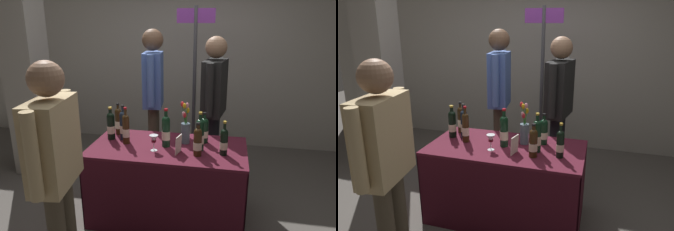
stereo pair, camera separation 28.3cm
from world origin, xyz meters
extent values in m
plane|color=#514C47|center=(0.00, 0.00, 0.00)|extent=(12.00, 12.00, 0.00)
cube|color=#9E998E|center=(0.00, 2.09, 1.24)|extent=(7.66, 0.12, 2.48)
cube|color=gray|center=(-1.86, 0.68, 1.70)|extent=(0.39, 0.39, 3.40)
cube|color=#4C1423|center=(0.00, 0.00, 0.73)|extent=(1.44, 0.76, 0.02)
cube|color=#3E101D|center=(0.00, -0.37, 0.36)|extent=(1.44, 0.01, 0.71)
cube|color=#3E101D|center=(0.00, 0.37, 0.36)|extent=(1.44, 0.01, 0.71)
cube|color=#3E101D|center=(-0.71, 0.00, 0.36)|extent=(0.01, 0.76, 0.71)
cube|color=#3E101D|center=(0.71, 0.00, 0.36)|extent=(0.01, 0.76, 0.71)
cylinder|color=black|center=(-0.02, 0.00, 0.87)|extent=(0.08, 0.08, 0.26)
sphere|color=black|center=(-0.02, 0.00, 0.99)|extent=(0.07, 0.07, 0.07)
cylinder|color=black|center=(-0.02, 0.00, 1.04)|extent=(0.03, 0.03, 0.09)
cylinder|color=maroon|center=(-0.02, 0.00, 1.09)|extent=(0.04, 0.04, 0.02)
cylinder|color=beige|center=(-0.02, 0.00, 0.85)|extent=(0.08, 0.08, 0.08)
cylinder|color=black|center=(-0.59, 0.08, 0.85)|extent=(0.08, 0.08, 0.23)
sphere|color=black|center=(-0.59, 0.08, 0.97)|extent=(0.07, 0.07, 0.07)
cylinder|color=black|center=(-0.59, 0.08, 1.01)|extent=(0.03, 0.03, 0.07)
cylinder|color=#B7932D|center=(-0.59, 0.08, 1.06)|extent=(0.04, 0.04, 0.02)
cylinder|color=beige|center=(-0.59, 0.08, 0.84)|extent=(0.08, 0.08, 0.07)
cylinder|color=black|center=(0.32, 0.17, 0.84)|extent=(0.08, 0.08, 0.21)
sphere|color=black|center=(0.32, 0.17, 0.94)|extent=(0.08, 0.08, 0.08)
cylinder|color=black|center=(0.32, 0.17, 0.98)|extent=(0.03, 0.03, 0.07)
cylinder|color=black|center=(0.32, 0.17, 1.03)|extent=(0.03, 0.03, 0.02)
cylinder|color=beige|center=(0.32, 0.17, 0.82)|extent=(0.08, 0.08, 0.07)
cylinder|color=#38230F|center=(0.29, -0.15, 0.85)|extent=(0.07, 0.07, 0.22)
sphere|color=#38230F|center=(0.29, -0.15, 0.95)|extent=(0.07, 0.07, 0.07)
cylinder|color=#38230F|center=(0.29, -0.15, 0.99)|extent=(0.03, 0.03, 0.07)
cylinder|color=black|center=(0.29, -0.15, 1.03)|extent=(0.04, 0.04, 0.02)
cylinder|color=beige|center=(0.29, -0.15, 0.83)|extent=(0.07, 0.07, 0.07)
cylinder|color=#192333|center=(-0.46, 0.10, 0.86)|extent=(0.07, 0.07, 0.25)
sphere|color=#192333|center=(-0.46, 0.10, 0.99)|extent=(0.07, 0.07, 0.07)
cylinder|color=#192333|center=(-0.46, 0.10, 1.03)|extent=(0.03, 0.03, 0.08)
cylinder|color=black|center=(-0.46, 0.10, 1.08)|extent=(0.03, 0.03, 0.02)
cylinder|color=beige|center=(-0.46, 0.10, 0.84)|extent=(0.07, 0.07, 0.08)
cylinder|color=#38230F|center=(-0.56, 0.23, 0.86)|extent=(0.07, 0.07, 0.24)
sphere|color=#38230F|center=(-0.56, 0.23, 0.98)|extent=(0.07, 0.07, 0.07)
cylinder|color=#38230F|center=(-0.56, 0.23, 1.01)|extent=(0.02, 0.02, 0.07)
cylinder|color=black|center=(-0.56, 0.23, 1.06)|extent=(0.03, 0.03, 0.02)
cylinder|color=beige|center=(-0.56, 0.23, 0.84)|extent=(0.07, 0.07, 0.08)
cylinder|color=#38230F|center=(-0.40, 0.00, 0.86)|extent=(0.07, 0.07, 0.25)
sphere|color=#38230F|center=(-0.40, 0.00, 0.99)|extent=(0.06, 0.06, 0.06)
cylinder|color=#38230F|center=(-0.40, 0.00, 1.03)|extent=(0.03, 0.03, 0.08)
cylinder|color=maroon|center=(-0.40, 0.00, 1.08)|extent=(0.03, 0.03, 0.02)
cylinder|color=beige|center=(-0.40, 0.00, 0.84)|extent=(0.07, 0.07, 0.08)
cylinder|color=black|center=(0.51, -0.09, 0.84)|extent=(0.07, 0.07, 0.21)
sphere|color=black|center=(0.51, -0.09, 0.94)|extent=(0.06, 0.06, 0.06)
cylinder|color=black|center=(0.51, -0.09, 0.98)|extent=(0.02, 0.02, 0.08)
cylinder|color=#B7932D|center=(0.51, -0.09, 1.04)|extent=(0.03, 0.03, 0.02)
cylinder|color=beige|center=(0.51, -0.09, 0.82)|extent=(0.07, 0.07, 0.07)
cylinder|color=black|center=(0.30, -0.03, 0.87)|extent=(0.07, 0.07, 0.26)
sphere|color=black|center=(0.30, -0.03, 0.99)|extent=(0.07, 0.07, 0.07)
cylinder|color=black|center=(0.30, -0.03, 1.04)|extent=(0.03, 0.03, 0.09)
cylinder|color=#B7932D|center=(0.30, -0.03, 1.09)|extent=(0.03, 0.03, 0.02)
cylinder|color=beige|center=(0.30, -0.03, 0.85)|extent=(0.08, 0.08, 0.08)
cylinder|color=silver|center=(0.26, 0.26, 0.74)|extent=(0.07, 0.07, 0.00)
cylinder|color=silver|center=(0.26, 0.26, 0.78)|extent=(0.01, 0.01, 0.08)
cone|color=silver|center=(0.26, 0.26, 0.85)|extent=(0.06, 0.06, 0.06)
cylinder|color=#590C19|center=(0.26, 0.26, 0.83)|extent=(0.03, 0.03, 0.02)
cylinder|color=silver|center=(-0.11, -0.12, 0.74)|extent=(0.06, 0.06, 0.00)
cylinder|color=silver|center=(-0.11, -0.12, 0.78)|extent=(0.01, 0.01, 0.07)
cone|color=silver|center=(-0.11, -0.12, 0.85)|extent=(0.08, 0.08, 0.07)
cylinder|color=#590C19|center=(-0.11, -0.12, 0.83)|extent=(0.04, 0.04, 0.02)
cylinder|color=slate|center=(0.14, 0.12, 0.84)|extent=(0.08, 0.08, 0.20)
cylinder|color=#38722D|center=(0.15, 0.12, 0.93)|extent=(0.04, 0.03, 0.19)
ellipsoid|color=pink|center=(0.13, 0.11, 1.03)|extent=(0.03, 0.03, 0.05)
cylinder|color=#38722D|center=(0.15, 0.14, 0.95)|extent=(0.04, 0.02, 0.22)
ellipsoid|color=gold|center=(0.16, 0.13, 1.06)|extent=(0.03, 0.03, 0.05)
cylinder|color=#38722D|center=(0.14, 0.10, 0.93)|extent=(0.02, 0.02, 0.18)
ellipsoid|color=red|center=(0.14, 0.10, 1.02)|extent=(0.03, 0.03, 0.05)
cylinder|color=#38722D|center=(0.15, 0.12, 0.97)|extent=(0.04, 0.05, 0.27)
ellipsoid|color=gold|center=(0.14, 0.10, 1.11)|extent=(0.03, 0.03, 0.05)
cylinder|color=#38722D|center=(0.13, 0.13, 0.98)|extent=(0.04, 0.04, 0.28)
ellipsoid|color=red|center=(0.11, 0.12, 1.12)|extent=(0.03, 0.03, 0.05)
cylinder|color=#38722D|center=(0.15, 0.12, 0.97)|extent=(0.04, 0.02, 0.28)
ellipsoid|color=pink|center=(0.16, 0.11, 1.11)|extent=(0.03, 0.03, 0.05)
cube|color=silver|center=(0.12, -0.14, 0.82)|extent=(0.04, 0.12, 0.16)
cylinder|color=#4C4233|center=(-0.36, 0.93, 0.44)|extent=(0.12, 0.12, 0.89)
cylinder|color=#4C4233|center=(-0.34, 0.79, 0.44)|extent=(0.12, 0.12, 0.89)
cube|color=#4C6BB7|center=(-0.35, 0.86, 1.20)|extent=(0.26, 0.41, 0.63)
sphere|color=brown|center=(-0.35, 0.86, 1.65)|extent=(0.24, 0.24, 0.24)
cylinder|color=#4C6BB7|center=(-0.38, 1.10, 1.22)|extent=(0.08, 0.08, 0.58)
cylinder|color=#4C6BB7|center=(-0.32, 0.62, 1.22)|extent=(0.08, 0.08, 0.58)
cylinder|color=black|center=(0.38, 0.85, 0.43)|extent=(0.12, 0.12, 0.85)
cylinder|color=black|center=(0.36, 0.68, 0.43)|extent=(0.12, 0.12, 0.85)
cube|color=black|center=(0.37, 0.76, 1.15)|extent=(0.27, 0.47, 0.60)
sphere|color=#8C664C|center=(0.37, 0.76, 1.59)|extent=(0.23, 0.23, 0.23)
cylinder|color=black|center=(0.41, 1.03, 1.18)|extent=(0.08, 0.08, 0.55)
cylinder|color=black|center=(0.33, 0.50, 1.18)|extent=(0.08, 0.08, 0.55)
cylinder|color=#4C4233|center=(-0.57, -0.88, 0.41)|extent=(0.12, 0.12, 0.82)
cube|color=tan|center=(-0.56, -0.97, 1.11)|extent=(0.27, 0.47, 0.58)
sphere|color=#8C664C|center=(-0.56, -0.97, 1.52)|extent=(0.22, 0.22, 0.22)
cylinder|color=tan|center=(-0.53, -1.23, 1.13)|extent=(0.08, 0.08, 0.53)
cylinder|color=tan|center=(-0.60, -0.70, 1.13)|extent=(0.08, 0.08, 0.53)
cylinder|color=#47474C|center=(0.10, 1.14, 1.01)|extent=(0.04, 0.04, 2.03)
cube|color=#7A3393|center=(0.10, 1.14, 1.91)|extent=(0.45, 0.02, 0.16)
camera|label=1|loc=(0.53, -2.66, 1.86)|focal=33.56mm
camera|label=2|loc=(0.80, -2.59, 1.86)|focal=33.56mm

